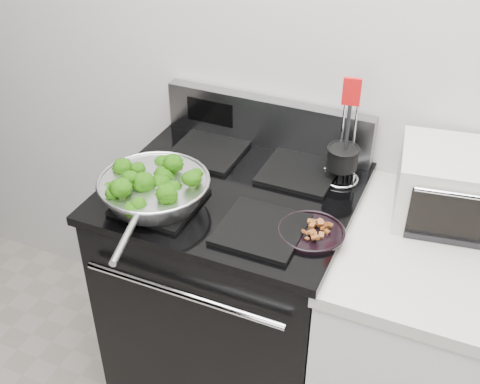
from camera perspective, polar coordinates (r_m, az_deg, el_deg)
The scene contains 8 objects.
back_wall at distance 1.96m, azimuth 11.63°, elevation 13.26°, with size 4.00×0.02×2.70m, color silver.
gas_range at distance 2.24m, azimuth -0.62°, elevation -9.40°, with size 0.79×0.69×1.13m.
counter at distance 2.15m, azimuth 16.79°, elevation -14.68°, with size 0.62×0.68×0.92m.
skillet at distance 1.86m, azimuth -8.16°, elevation 0.25°, with size 0.35×0.54×0.07m.
broccoli_pile at distance 1.85m, azimuth -8.18°, elevation 0.80°, with size 0.27×0.27×0.09m, color #0F3204, non-canonical shape.
bacon_plate at distance 1.76m, azimuth 6.78°, elevation -3.49°, with size 0.20×0.20×0.04m.
utensil_holder at distance 1.97m, azimuth 9.65°, elevation 2.72°, with size 0.12×0.12×0.37m.
toaster_oven at distance 1.92m, azimuth 20.36°, elevation 0.38°, with size 0.42×0.34×0.22m.
Camera 1 is at (0.37, -0.05, 2.04)m, focal length 45.00 mm.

